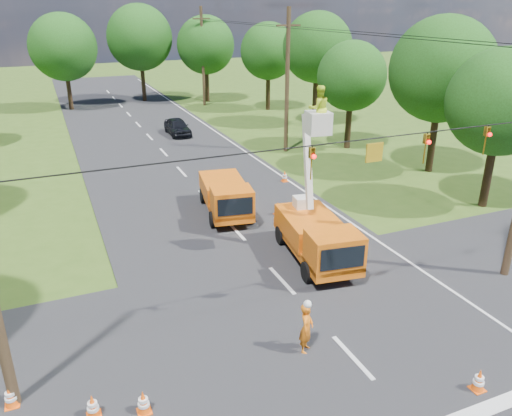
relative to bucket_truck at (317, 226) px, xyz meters
name	(u,v)px	position (x,y,z in m)	size (l,w,h in m)	color
ground	(182,172)	(-2.10, 13.93, -1.58)	(140.00, 140.00, 0.00)	#365519
road_main	(182,172)	(-2.10, 13.93, -1.58)	(12.00, 100.00, 0.06)	black
road_cross	(320,323)	(-2.10, -4.07, -1.58)	(56.00, 10.00, 0.07)	black
edge_line	(261,162)	(3.50, 13.93, -1.58)	(0.12, 90.00, 0.02)	silver
bucket_truck	(317,226)	(0.00, 0.00, 0.00)	(2.82, 5.74, 7.26)	orange
second_truck	(226,196)	(-1.79, 6.21, -0.55)	(2.78, 5.53, 1.98)	orange
ground_worker	(306,328)	(-3.25, -5.17, -0.73)	(0.62, 0.41, 1.69)	orange
distant_car	(177,127)	(0.28, 23.93, -0.89)	(1.62, 4.03, 1.37)	black
traffic_cone_1	(479,380)	(0.37, -8.60, -1.22)	(0.38, 0.38, 0.71)	#FE590D
traffic_cone_2	(296,236)	(-0.02, 1.79, -1.22)	(0.38, 0.38, 0.71)	#FE590D
traffic_cone_3	(278,209)	(0.61, 5.06, -1.22)	(0.38, 0.38, 0.71)	#FE590D
traffic_cone_4	(143,402)	(-8.43, -5.77, -1.22)	(0.38, 0.38, 0.71)	#FE590D
traffic_cone_5	(93,406)	(-9.68, -5.40, -1.22)	(0.38, 0.38, 0.71)	#FE590D
traffic_cone_6	(10,396)	(-11.67, -4.15, -1.22)	(0.38, 0.38, 0.71)	#FE590D
traffic_cone_7	(285,176)	(3.24, 9.64, -1.22)	(0.38, 0.38, 0.71)	#FE590D
pole_right_mid	(287,81)	(6.40, 15.93, 3.53)	(1.80, 0.30, 10.00)	#4C3823
pole_right_far	(203,56)	(6.40, 35.93, 3.53)	(1.80, 0.30, 10.00)	#4C3823
signal_span	(391,150)	(0.13, -4.07, 4.30)	(18.00, 0.29, 1.07)	black
tree_right_a	(501,102)	(11.40, 1.93, 3.98)	(5.40, 5.40, 8.28)	#382616
tree_right_b	(442,70)	(12.90, 7.93, 4.85)	(6.40, 6.40, 9.65)	#382616
tree_right_c	(352,76)	(11.10, 14.93, 3.73)	(5.00, 5.00, 7.83)	#382616
tree_right_d	(317,48)	(12.70, 22.93, 5.10)	(6.00, 6.00, 9.70)	#382616
tree_right_e	(268,51)	(11.70, 30.93, 4.23)	(5.60, 5.60, 8.63)	#382616
tree_far_a	(63,47)	(-7.10, 38.93, 4.61)	(6.60, 6.60, 9.50)	#382616
tree_far_b	(140,38)	(0.90, 40.93, 5.23)	(7.00, 7.00, 10.32)	#382616
tree_far_c	(206,45)	(7.40, 37.93, 4.48)	(6.20, 6.20, 9.18)	#382616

